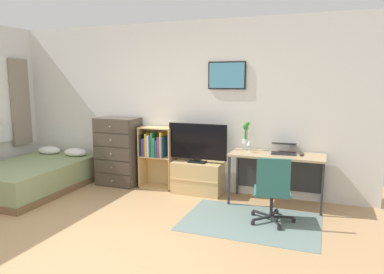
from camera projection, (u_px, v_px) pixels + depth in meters
The scene contains 14 objects.
ground_plane at pixel (92, 248), 3.84m from camera, with size 7.20×7.20×0.00m, color tan.
wall_back_with_posters at pixel (179, 106), 5.87m from camera, with size 6.12×0.09×2.70m.
area_rug at pixel (251, 221), 4.54m from camera, with size 1.70×1.20×0.01m, color slate.
bed at pixel (34, 176), 5.82m from camera, with size 1.35×2.01×0.58m.
dresser at pixel (118, 151), 6.09m from camera, with size 0.72×0.46×1.15m.
bookshelf at pixel (156, 152), 5.90m from camera, with size 0.56×0.30×1.02m.
tv_stand at pixel (198, 178), 5.65m from camera, with size 0.78×0.41×0.50m.
television at pixel (197, 143), 5.55m from camera, with size 0.95×0.16×0.61m.
desk at pixel (277, 162), 5.17m from camera, with size 1.32×0.57×0.74m.
office_chair at pixel (272, 189), 4.40m from camera, with size 0.58×0.57×0.86m.
laptop at pixel (284, 149), 5.14m from camera, with size 0.38×0.41×0.15m.
computer_mouse at pixel (302, 155), 4.96m from camera, with size 0.06×0.10×0.03m, color #262628.
bamboo_vase at pixel (246, 135), 5.35m from camera, with size 0.10×0.09×0.43m.
wine_glass at pixel (249, 143), 5.17m from camera, with size 0.07×0.07×0.18m.
Camera 1 is at (2.27, -2.99, 1.78)m, focal length 33.49 mm.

